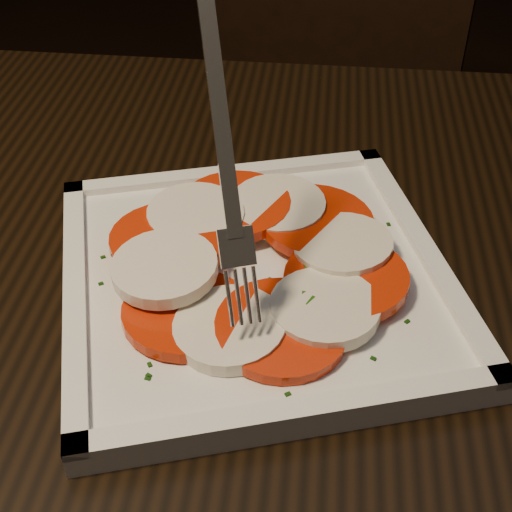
{
  "coord_description": "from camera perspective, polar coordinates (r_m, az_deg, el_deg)",
  "views": [
    {
      "loc": [
        0.07,
        -0.4,
        1.1
      ],
      "look_at": [
        0.06,
        -0.02,
        0.78
      ],
      "focal_mm": 50.0,
      "sensor_mm": 36.0,
      "label": 1
    }
  ],
  "objects": [
    {
      "name": "plate",
      "position": [
        0.51,
        0.0,
        -1.94
      ],
      "size": [
        0.32,
        0.32,
        0.01
      ],
      "primitive_type": "cube",
      "rotation": [
        0.0,
        0.0,
        0.22
      ],
      "color": "white",
      "rests_on": "table"
    },
    {
      "name": "chair",
      "position": [
        1.19,
        4.76,
        11.42
      ],
      "size": [
        0.53,
        0.53,
        0.93
      ],
      "rotation": [
        0.0,
        0.0,
        -0.33
      ],
      "color": "black",
      "rests_on": "ground"
    },
    {
      "name": "caprese_salad",
      "position": [
        0.5,
        0.0,
        -0.35
      ],
      "size": [
        0.22,
        0.22,
        0.03
      ],
      "color": "red",
      "rests_on": "plate"
    },
    {
      "name": "table",
      "position": [
        0.57,
        5.23,
        -11.81
      ],
      "size": [
        1.26,
        0.9,
        0.75
      ],
      "rotation": [
        0.0,
        0.0,
        -0.08
      ],
      "color": "black",
      "rests_on": "ground"
    },
    {
      "name": "fork",
      "position": [
        0.43,
        -2.76,
        8.34
      ],
      "size": [
        0.07,
        0.11,
        0.17
      ],
      "primitive_type": null,
      "rotation": [
        0.0,
        0.0,
        0.25
      ],
      "color": "white",
      "rests_on": "caprese_salad"
    }
  ]
}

